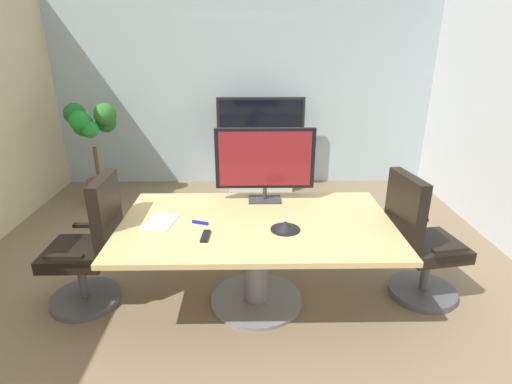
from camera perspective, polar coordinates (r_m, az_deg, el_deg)
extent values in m
plane|color=#7A664C|center=(3.41, -1.99, -15.90)|extent=(7.21, 7.21, 0.00)
cube|color=#9EB2B7|center=(5.87, -1.65, 14.10)|extent=(5.42, 0.10, 2.67)
cube|color=tan|center=(3.10, 0.07, -4.61)|extent=(2.09, 1.23, 0.04)
cylinder|color=slate|center=(3.27, 0.07, -10.37)|extent=(0.20, 0.20, 0.69)
cylinder|color=slate|center=(3.45, 0.07, -15.03)|extent=(0.76, 0.76, 0.03)
cylinder|color=#4C4C51|center=(3.71, -23.06, -13.82)|extent=(0.56, 0.56, 0.06)
cylinder|color=#4C4C51|center=(3.60, -23.54, -11.05)|extent=(0.07, 0.07, 0.36)
cube|color=black|center=(3.50, -24.06, -7.98)|extent=(0.48, 0.48, 0.10)
cube|color=black|center=(3.26, -20.54, -3.09)|extent=(0.09, 0.46, 0.60)
cube|color=black|center=(3.65, -22.57, -4.40)|extent=(0.28, 0.05, 0.03)
cube|color=black|center=(3.23, -25.74, -8.32)|extent=(0.28, 0.05, 0.03)
cylinder|color=#4C4C51|center=(3.79, 22.58, -12.95)|extent=(0.56, 0.56, 0.06)
cylinder|color=#4C4C51|center=(3.69, 23.04, -10.23)|extent=(0.07, 0.07, 0.36)
cube|color=black|center=(3.58, 23.54, -7.20)|extent=(0.55, 0.55, 0.10)
cube|color=black|center=(3.31, 20.46, -2.76)|extent=(0.16, 0.46, 0.60)
cube|color=black|center=(3.33, 25.95, -7.42)|extent=(0.28, 0.10, 0.03)
cube|color=black|center=(3.71, 21.41, -3.80)|extent=(0.28, 0.10, 0.03)
cube|color=#333338|center=(3.48, 1.25, -1.07)|extent=(0.28, 0.18, 0.02)
cylinder|color=#333338|center=(3.46, 1.26, -0.18)|extent=(0.04, 0.04, 0.10)
cube|color=black|center=(3.37, 1.29, 4.80)|extent=(0.84, 0.04, 0.52)
cube|color=maroon|center=(3.36, 1.30, 4.71)|extent=(0.77, 0.01, 0.47)
cube|color=#B7BABC|center=(5.76, 0.64, 3.15)|extent=(0.90, 0.36, 0.55)
cube|color=black|center=(5.58, 0.67, 9.51)|extent=(1.20, 0.06, 0.76)
cube|color=black|center=(5.54, 0.68, 9.43)|extent=(1.12, 0.01, 0.69)
cylinder|color=brown|center=(5.73, -21.26, 0.24)|extent=(0.34, 0.34, 0.30)
cylinder|color=brown|center=(5.62, -21.75, 3.76)|extent=(0.05, 0.05, 0.44)
sphere|color=#2D7027|center=(5.40, -20.74, 10.34)|extent=(0.28, 0.28, 0.28)
sphere|color=#20702B|center=(5.59, -20.60, 9.30)|extent=(0.26, 0.26, 0.26)
sphere|color=#237F23|center=(5.73, -23.36, 8.68)|extent=(0.28, 0.28, 0.28)
sphere|color=#206A2A|center=(5.58, -24.45, 10.13)|extent=(0.27, 0.27, 0.27)
sphere|color=#208A30|center=(5.38, -23.82, 9.27)|extent=(0.26, 0.26, 0.26)
sphere|color=#218833|center=(5.37, -22.60, 8.26)|extent=(0.21, 0.21, 0.21)
cone|color=black|center=(2.96, 4.22, -4.79)|extent=(0.19, 0.19, 0.07)
cylinder|color=black|center=(2.97, 4.20, -5.33)|extent=(0.22, 0.22, 0.01)
cube|color=black|center=(2.88, -7.22, -6.25)|extent=(0.06, 0.17, 0.02)
cube|color=#1919A5|center=(3.08, -7.97, -4.34)|extent=(0.13, 0.06, 0.02)
cube|color=white|center=(3.17, -13.42, -4.12)|extent=(0.27, 0.34, 0.01)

